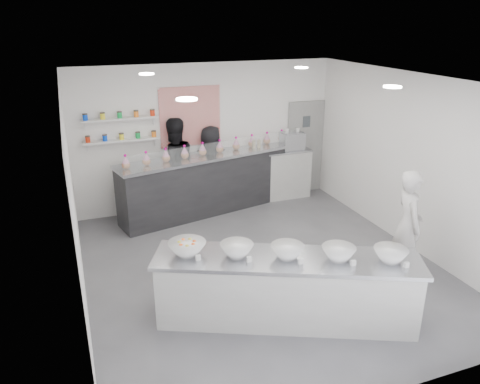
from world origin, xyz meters
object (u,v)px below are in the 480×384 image
(back_bar, at_px, (212,183))
(espresso_machine, at_px, (292,141))
(staff_left, at_px, (174,166))
(staff_right, at_px, (211,167))
(espresso_ledge, at_px, (278,175))
(prep_counter, at_px, (286,289))
(woman_prep, at_px, (408,225))

(back_bar, bearing_deg, espresso_machine, -7.51)
(staff_left, height_order, staff_right, staff_left)
(staff_left, bearing_deg, espresso_ledge, 169.89)
(prep_counter, distance_m, espresso_ledge, 4.55)
(woman_prep, relative_size, staff_left, 0.88)
(prep_counter, bearing_deg, staff_left, 121.23)
(back_bar, xyz_separation_m, staff_left, (-0.72, 0.25, 0.37))
(prep_counter, distance_m, back_bar, 4.00)
(prep_counter, bearing_deg, back_bar, 111.34)
(prep_counter, bearing_deg, woman_prep, 34.49)
(espresso_ledge, height_order, staff_right, staff_right)
(prep_counter, height_order, espresso_ledge, espresso_ledge)
(espresso_ledge, height_order, woman_prep, woman_prep)
(back_bar, xyz_separation_m, woman_prep, (2.01, -3.60, 0.26))
(espresso_ledge, bearing_deg, staff_right, 177.35)
(woman_prep, relative_size, staff_right, 1.00)
(espresso_machine, distance_m, staff_right, 1.88)
(espresso_ledge, bearing_deg, prep_counter, -113.41)
(espresso_machine, height_order, woman_prep, woman_prep)
(prep_counter, bearing_deg, espresso_machine, 87.45)
(prep_counter, distance_m, woman_prep, 2.30)
(staff_left, bearing_deg, espresso_machine, 170.11)
(espresso_machine, relative_size, staff_right, 0.28)
(espresso_ledge, height_order, espresso_machine, espresso_machine)
(espresso_ledge, xyz_separation_m, staff_right, (-1.51, 0.07, 0.33))
(espresso_machine, bearing_deg, staff_right, 177.82)
(prep_counter, xyz_separation_m, staff_right, (0.29, 4.24, 0.40))
(prep_counter, bearing_deg, staff_right, 110.56)
(espresso_machine, bearing_deg, prep_counter, -117.06)
(espresso_machine, xyz_separation_m, staff_right, (-1.84, 0.07, -0.41))
(prep_counter, relative_size, espresso_machine, 7.03)
(back_bar, distance_m, staff_left, 0.85)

